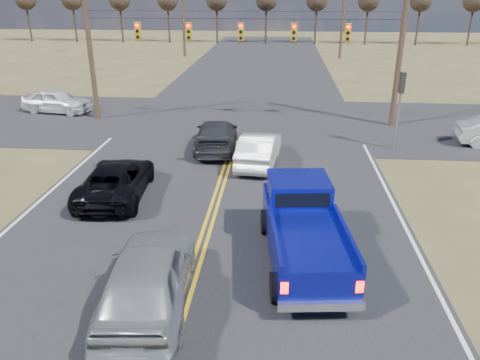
# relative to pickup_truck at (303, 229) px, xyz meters

# --- Properties ---
(ground) EXTENTS (160.00, 160.00, 0.00)m
(ground) POSITION_rel_pickup_truck_xyz_m (-3.17, -2.69, -1.04)
(ground) COLOR brown
(ground) RESTS_ON ground
(road_main) EXTENTS (14.00, 120.00, 0.02)m
(road_main) POSITION_rel_pickup_truck_xyz_m (-3.17, 7.31, -1.04)
(road_main) COLOR #28282B
(road_main) RESTS_ON ground
(road_cross) EXTENTS (120.00, 12.00, 0.02)m
(road_cross) POSITION_rel_pickup_truck_xyz_m (-3.17, 15.31, -1.04)
(road_cross) COLOR #28282B
(road_cross) RESTS_ON ground
(signal_gantry) EXTENTS (19.60, 4.83, 10.00)m
(signal_gantry) POSITION_rel_pickup_truck_xyz_m (-2.67, 15.10, 4.03)
(signal_gantry) COLOR #473323
(signal_gantry) RESTS_ON ground
(utility_poles) EXTENTS (19.60, 58.32, 10.00)m
(utility_poles) POSITION_rel_pickup_truck_xyz_m (-3.17, 14.31, 4.19)
(utility_poles) COLOR #473323
(utility_poles) RESTS_ON ground
(treeline) EXTENTS (87.00, 117.80, 7.40)m
(treeline) POSITION_rel_pickup_truck_xyz_m (-3.17, 24.27, 4.67)
(treeline) COLOR #33261C
(treeline) RESTS_ON ground
(pickup_truck) EXTENTS (2.76, 5.88, 2.13)m
(pickup_truck) POSITION_rel_pickup_truck_xyz_m (0.00, 0.00, 0.00)
(pickup_truck) COLOR black
(pickup_truck) RESTS_ON ground
(silver_suv) EXTENTS (2.55, 5.35, 1.76)m
(silver_suv) POSITION_rel_pickup_truck_xyz_m (-4.01, -2.64, -0.15)
(silver_suv) COLOR #97989E
(silver_suv) RESTS_ON ground
(black_suv) EXTENTS (2.68, 5.18, 1.40)m
(black_suv) POSITION_rel_pickup_truck_xyz_m (-7.12, 4.02, -0.34)
(black_suv) COLOR black
(black_suv) RESTS_ON ground
(white_car_queue) EXTENTS (2.04, 4.69, 1.50)m
(white_car_queue) POSITION_rel_pickup_truck_xyz_m (-1.71, 8.14, -0.29)
(white_car_queue) COLOR white
(white_car_queue) RESTS_ON ground
(dgrey_car_queue) EXTENTS (2.41, 5.21, 1.47)m
(dgrey_car_queue) POSITION_rel_pickup_truck_xyz_m (-3.97, 10.11, -0.30)
(dgrey_car_queue) COLOR #323237
(dgrey_car_queue) RESTS_ON ground
(cross_car_west) EXTENTS (2.55, 4.77, 1.54)m
(cross_car_west) POSITION_rel_pickup_truck_xyz_m (-15.37, 16.60, -0.26)
(cross_car_west) COLOR white
(cross_car_west) RESTS_ON ground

